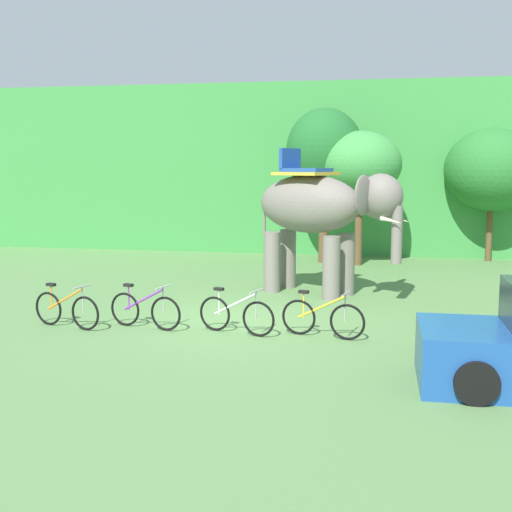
{
  "coord_description": "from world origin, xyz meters",
  "views": [
    {
      "loc": [
        3.04,
        -13.51,
        3.37
      ],
      "look_at": [
        0.26,
        1.0,
        1.3
      ],
      "focal_mm": 46.08,
      "sensor_mm": 36.0,
      "label": 1
    }
  ],
  "objects_px": {
    "tree_right": "(360,165)",
    "bike_purple": "(145,310)",
    "tree_far_left": "(325,153)",
    "tree_center_left": "(492,170)",
    "bike_yellow": "(322,318)",
    "elephant": "(320,210)",
    "bike_white": "(236,315)",
    "bike_orange": "(66,309)"
  },
  "relations": [
    {
      "from": "elephant",
      "to": "bike_purple",
      "type": "distance_m",
      "value": 5.6
    },
    {
      "from": "tree_center_left",
      "to": "elephant",
      "type": "height_order",
      "value": "tree_center_left"
    },
    {
      "from": "elephant",
      "to": "tree_far_left",
      "type": "bearing_deg",
      "value": 94.09
    },
    {
      "from": "tree_center_left",
      "to": "tree_right",
      "type": "bearing_deg",
      "value": -158.14
    },
    {
      "from": "tree_right",
      "to": "elephant",
      "type": "height_order",
      "value": "tree_right"
    },
    {
      "from": "bike_purple",
      "to": "tree_far_left",
      "type": "bearing_deg",
      "value": 74.18
    },
    {
      "from": "tree_center_left",
      "to": "bike_purple",
      "type": "relative_size",
      "value": 2.75
    },
    {
      "from": "tree_far_left",
      "to": "bike_white",
      "type": "distance_m",
      "value": 10.56
    },
    {
      "from": "elephant",
      "to": "bike_yellow",
      "type": "distance_m",
      "value": 4.64
    },
    {
      "from": "tree_far_left",
      "to": "tree_right",
      "type": "bearing_deg",
      "value": -17.51
    },
    {
      "from": "tree_right",
      "to": "bike_purple",
      "type": "bearing_deg",
      "value": -112.82
    },
    {
      "from": "tree_far_left",
      "to": "bike_white",
      "type": "bearing_deg",
      "value": -94.92
    },
    {
      "from": "tree_center_left",
      "to": "bike_orange",
      "type": "distance_m",
      "value": 15.59
    },
    {
      "from": "elephant",
      "to": "bike_white",
      "type": "distance_m",
      "value": 4.83
    },
    {
      "from": "tree_far_left",
      "to": "tree_right",
      "type": "xyz_separation_m",
      "value": [
        1.2,
        -0.38,
        -0.41
      ]
    },
    {
      "from": "tree_right",
      "to": "bike_yellow",
      "type": "xyz_separation_m",
      "value": [
        -0.34,
        -9.55,
        -2.96
      ]
    },
    {
      "from": "tree_right",
      "to": "bike_purple",
      "type": "height_order",
      "value": "tree_right"
    },
    {
      "from": "tree_center_left",
      "to": "bike_yellow",
      "type": "distance_m",
      "value": 12.61
    },
    {
      "from": "tree_far_left",
      "to": "bike_yellow",
      "type": "distance_m",
      "value": 10.52
    },
    {
      "from": "bike_orange",
      "to": "bike_white",
      "type": "relative_size",
      "value": 1.0
    },
    {
      "from": "tree_center_left",
      "to": "elephant",
      "type": "relative_size",
      "value": 1.11
    },
    {
      "from": "bike_orange",
      "to": "bike_yellow",
      "type": "height_order",
      "value": "same"
    },
    {
      "from": "elephant",
      "to": "bike_yellow",
      "type": "relative_size",
      "value": 2.48
    },
    {
      "from": "tree_right",
      "to": "tree_center_left",
      "type": "height_order",
      "value": "tree_center_left"
    },
    {
      "from": "tree_right",
      "to": "bike_white",
      "type": "relative_size",
      "value": 2.7
    },
    {
      "from": "tree_far_left",
      "to": "bike_orange",
      "type": "xyz_separation_m",
      "value": [
        -4.42,
        -10.16,
        -3.37
      ]
    },
    {
      "from": "bike_purple",
      "to": "bike_white",
      "type": "distance_m",
      "value": 1.95
    },
    {
      "from": "tree_right",
      "to": "bike_purple",
      "type": "distance_m",
      "value": 10.74
    },
    {
      "from": "tree_far_left",
      "to": "tree_right",
      "type": "relative_size",
      "value": 1.18
    },
    {
      "from": "elephant",
      "to": "bike_yellow",
      "type": "xyz_separation_m",
      "value": [
        0.46,
        -4.24,
        -1.82
      ]
    },
    {
      "from": "tree_far_left",
      "to": "tree_center_left",
      "type": "xyz_separation_m",
      "value": [
        5.65,
        1.41,
        -0.58
      ]
    },
    {
      "from": "tree_right",
      "to": "bike_purple",
      "type": "xyz_separation_m",
      "value": [
        -4.01,
        -9.52,
        -2.96
      ]
    },
    {
      "from": "tree_right",
      "to": "bike_orange",
      "type": "xyz_separation_m",
      "value": [
        -5.63,
        -9.78,
        -2.96
      ]
    },
    {
      "from": "bike_white",
      "to": "tree_far_left",
      "type": "bearing_deg",
      "value": 85.08
    },
    {
      "from": "bike_white",
      "to": "bike_yellow",
      "type": "xyz_separation_m",
      "value": [
        1.72,
        0.04,
        0.0
      ]
    },
    {
      "from": "tree_far_left",
      "to": "tree_center_left",
      "type": "height_order",
      "value": "tree_far_left"
    },
    {
      "from": "elephant",
      "to": "bike_orange",
      "type": "distance_m",
      "value": 6.83
    },
    {
      "from": "tree_right",
      "to": "tree_center_left",
      "type": "bearing_deg",
      "value": 21.86
    },
    {
      "from": "tree_center_left",
      "to": "bike_yellow",
      "type": "xyz_separation_m",
      "value": [
        -4.79,
        -11.33,
        -2.79
      ]
    },
    {
      "from": "tree_far_left",
      "to": "bike_orange",
      "type": "relative_size",
      "value": 3.17
    },
    {
      "from": "tree_center_left",
      "to": "bike_white",
      "type": "xyz_separation_m",
      "value": [
        -6.51,
        -11.38,
        -2.79
      ]
    },
    {
      "from": "tree_far_left",
      "to": "bike_purple",
      "type": "relative_size",
      "value": 3.14
    }
  ]
}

